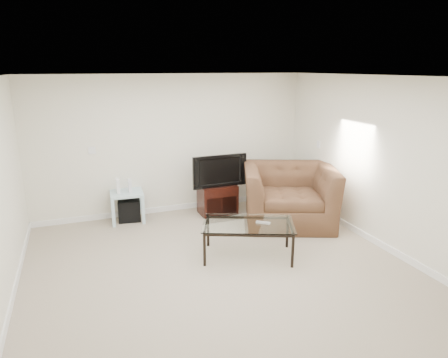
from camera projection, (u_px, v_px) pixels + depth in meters
name	position (u px, v px, depth m)	size (l,w,h in m)	color
floor	(221.00, 271.00, 5.30)	(5.00, 5.00, 0.00)	tan
ceiling	(220.00, 77.00, 4.62)	(5.00, 5.00, 0.00)	white
wall_back	(173.00, 145.00, 7.21)	(5.00, 0.02, 2.50)	silver
wall_right	(381.00, 164.00, 5.81)	(0.02, 5.00, 2.50)	silver
plate_back	(92.00, 150.00, 6.73)	(0.12, 0.02, 0.12)	white
plate_right_switch	(319.00, 144.00, 7.25)	(0.02, 0.09, 0.13)	white
plate_right_outlet	(324.00, 199.00, 7.23)	(0.02, 0.08, 0.12)	white
tv_stand	(217.00, 199.00, 7.31)	(0.66, 0.46, 0.55)	black
dvd_player	(218.00, 190.00, 7.22)	(0.36, 0.25, 0.05)	black
television	(218.00, 170.00, 7.13)	(0.93, 0.19, 0.58)	black
side_table	(127.00, 206.00, 6.97)	(0.55, 0.55, 0.53)	#CCEBF6
subwoofer	(129.00, 210.00, 7.02)	(0.38, 0.38, 0.38)	black
game_console	(118.00, 186.00, 6.81)	(0.05, 0.18, 0.24)	white
game_case	(130.00, 186.00, 6.87)	(0.05, 0.15, 0.21)	silver
recliner	(289.00, 186.00, 6.77)	(1.52, 0.99, 1.33)	brown
coffee_table	(248.00, 240.00, 5.65)	(1.27, 0.72, 0.50)	black
remote	(263.00, 223.00, 5.58)	(0.20, 0.06, 0.02)	#B2B2B7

